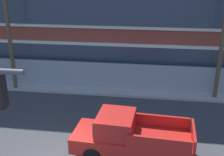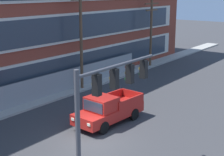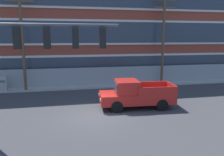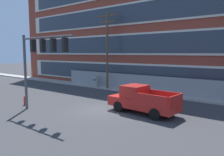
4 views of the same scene
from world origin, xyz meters
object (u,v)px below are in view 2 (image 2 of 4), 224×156
Objects in this scene: utility_pole_midblock at (81,33)px; traffic_signal_mast at (108,95)px; pickup_truck_red at (108,110)px; utility_pole_far_east at (151,29)px.

traffic_signal_mast is at bearing -133.87° from utility_pole_midblock.
traffic_signal_mast reaches higher than pickup_truck_red.
traffic_signal_mast is 0.75× the size of utility_pole_far_east.
utility_pole_midblock is at bearing 46.13° from traffic_signal_mast.
pickup_truck_red is at bearing -158.16° from utility_pole_far_east.
utility_pole_midblock is 1.18× the size of utility_pole_far_east.
traffic_signal_mast is 1.08× the size of pickup_truck_red.
pickup_truck_red is 18.16m from utility_pole_far_east.
utility_pole_far_east reaches higher than pickup_truck_red.
utility_pole_midblock is (10.78, 11.21, 0.69)m from traffic_signal_mast.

